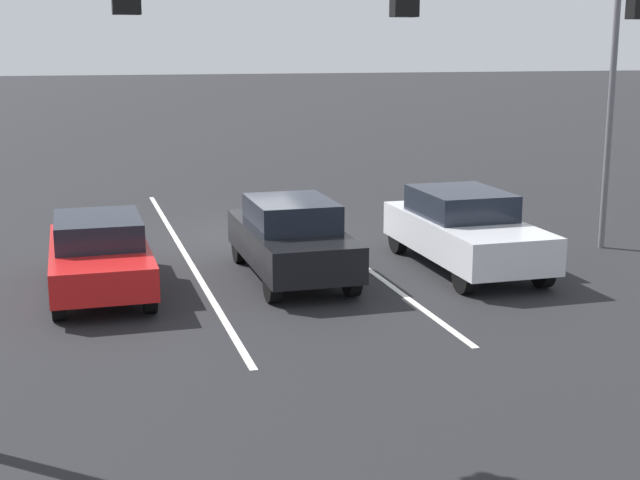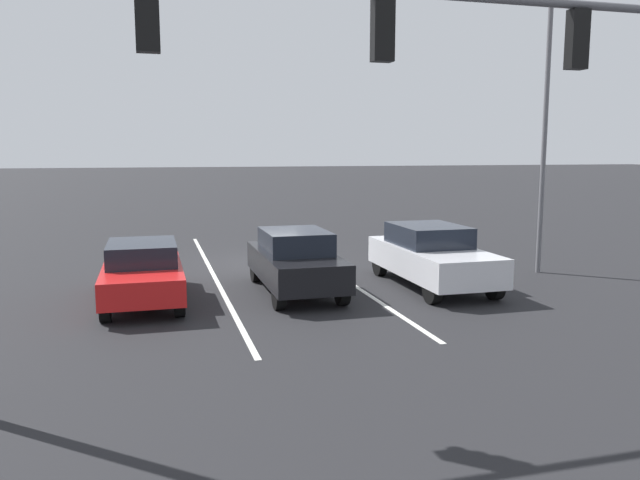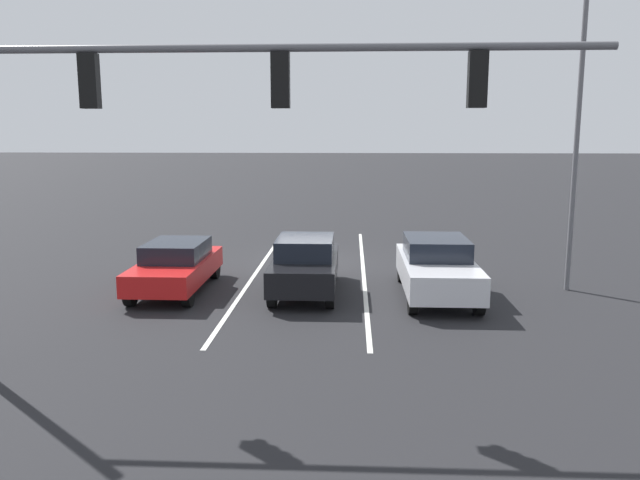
{
  "view_description": "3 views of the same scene",
  "coord_description": "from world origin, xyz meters",
  "px_view_note": "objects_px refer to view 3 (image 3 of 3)",
  "views": [
    {
      "loc": [
        4.08,
        20.84,
        4.5
      ],
      "look_at": [
        -0.13,
        6.06,
        1.13
      ],
      "focal_mm": 50.0,
      "sensor_mm": 36.0,
      "label": 1
    },
    {
      "loc": [
        3.38,
        19.2,
        3.52
      ],
      "look_at": [
        -0.45,
        5.18,
        1.43
      ],
      "focal_mm": 35.0,
      "sensor_mm": 36.0,
      "label": 2
    },
    {
      "loc": [
        -1.3,
        21.24,
        4.41
      ],
      "look_at": [
        -0.53,
        5.76,
        1.75
      ],
      "focal_mm": 35.0,
      "sensor_mm": 36.0,
      "label": 3
    }
  ],
  "objects_px": {
    "car_red_rightlane_front": "(176,265)",
    "traffic_signal_gantry": "(162,112)",
    "street_lamp_left_shoulder": "(573,99)",
    "car_black_midlane_front": "(305,264)",
    "car_silver_leftlane_front": "(437,267)"
  },
  "relations": [
    {
      "from": "traffic_signal_gantry",
      "to": "street_lamp_left_shoulder",
      "type": "distance_m",
      "value": 11.4
    },
    {
      "from": "car_black_midlane_front",
      "to": "car_silver_leftlane_front",
      "type": "relative_size",
      "value": 0.93
    },
    {
      "from": "car_red_rightlane_front",
      "to": "street_lamp_left_shoulder",
      "type": "relative_size",
      "value": 0.46
    },
    {
      "from": "car_red_rightlane_front",
      "to": "street_lamp_left_shoulder",
      "type": "height_order",
      "value": "street_lamp_left_shoulder"
    },
    {
      "from": "car_red_rightlane_front",
      "to": "traffic_signal_gantry",
      "type": "xyz_separation_m",
      "value": [
        -1.55,
        5.86,
        4.04
      ]
    },
    {
      "from": "car_black_midlane_front",
      "to": "car_red_rightlane_front",
      "type": "height_order",
      "value": "car_black_midlane_front"
    },
    {
      "from": "car_silver_leftlane_front",
      "to": "car_red_rightlane_front",
      "type": "bearing_deg",
      "value": -1.77
    },
    {
      "from": "car_red_rightlane_front",
      "to": "street_lamp_left_shoulder",
      "type": "xyz_separation_m",
      "value": [
        -10.89,
        -0.65,
        4.59
      ]
    },
    {
      "from": "car_red_rightlane_front",
      "to": "car_silver_leftlane_front",
      "type": "height_order",
      "value": "car_silver_leftlane_front"
    },
    {
      "from": "car_silver_leftlane_front",
      "to": "street_lamp_left_shoulder",
      "type": "height_order",
      "value": "street_lamp_left_shoulder"
    },
    {
      "from": "car_silver_leftlane_front",
      "to": "street_lamp_left_shoulder",
      "type": "bearing_deg",
      "value": -166.49
    },
    {
      "from": "car_black_midlane_front",
      "to": "street_lamp_left_shoulder",
      "type": "height_order",
      "value": "street_lamp_left_shoulder"
    },
    {
      "from": "car_black_midlane_front",
      "to": "car_silver_leftlane_front",
      "type": "height_order",
      "value": "car_silver_leftlane_front"
    },
    {
      "from": "car_black_midlane_front",
      "to": "traffic_signal_gantry",
      "type": "bearing_deg",
      "value": 70.1
    },
    {
      "from": "street_lamp_left_shoulder",
      "to": "car_red_rightlane_front",
      "type": "bearing_deg",
      "value": 3.4
    }
  ]
}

